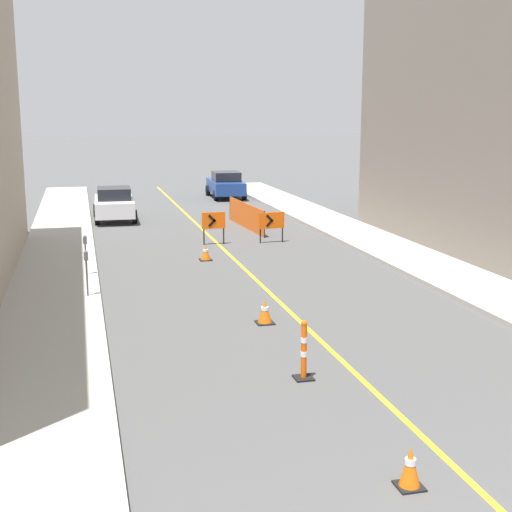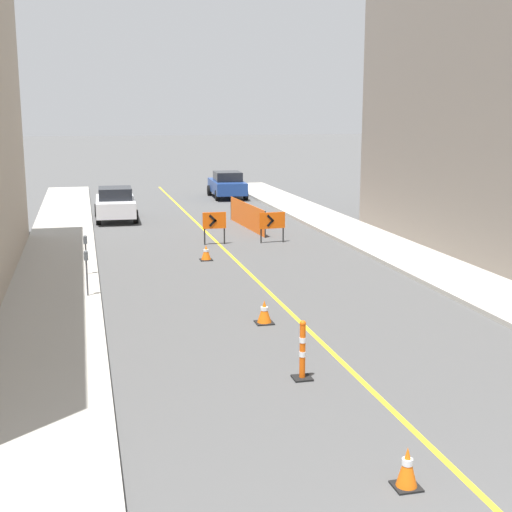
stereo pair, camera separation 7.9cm
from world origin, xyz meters
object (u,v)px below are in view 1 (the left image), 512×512
(traffic_cone_second, at_px, (265,312))
(traffic_cone_nearest, at_px, (410,467))
(parking_meter_near_curb, at_px, (85,247))
(parking_meter_far_curb, at_px, (86,264))
(traffic_cone_third, at_px, (206,253))
(arrow_barricade_primary, at_px, (214,222))
(parked_car_curb_mid, at_px, (226,185))
(delineator_post_front, at_px, (304,354))
(arrow_barricade_secondary, at_px, (271,222))
(parked_car_curb_near, at_px, (114,204))

(traffic_cone_second, bearing_deg, traffic_cone_nearest, -90.07)
(parking_meter_near_curb, relative_size, parking_meter_far_curb, 0.98)
(traffic_cone_third, distance_m, arrow_barricade_primary, 3.08)
(parked_car_curb_mid, height_order, parking_meter_far_curb, parked_car_curb_mid)
(delineator_post_front, bearing_deg, traffic_cone_third, 89.56)
(parked_car_curb_mid, bearing_deg, arrow_barricade_secondary, -92.05)
(traffic_cone_third, height_order, parking_meter_near_curb, parking_meter_near_curb)
(arrow_barricade_secondary, height_order, parking_meter_near_curb, parking_meter_near_curb)
(parked_car_curb_mid, bearing_deg, traffic_cone_second, -96.81)
(traffic_cone_second, relative_size, parking_meter_near_curb, 0.47)
(traffic_cone_third, xyz_separation_m, parked_car_curb_mid, (4.36, 17.86, 0.53))
(delineator_post_front, bearing_deg, parked_car_curb_mid, 81.43)
(traffic_cone_nearest, height_order, traffic_cone_second, traffic_cone_nearest)
(parked_car_curb_near, bearing_deg, arrow_barricade_primary, -63.31)
(arrow_barricade_secondary, xyz_separation_m, parking_meter_near_curb, (-7.25, -4.65, 0.18))
(parked_car_curb_near, bearing_deg, traffic_cone_second, -79.76)
(parked_car_curb_near, height_order, parking_meter_near_curb, parked_car_curb_near)
(traffic_cone_nearest, bearing_deg, arrow_barricade_secondary, 80.77)
(traffic_cone_nearest, xyz_separation_m, delineator_post_front, (-0.19, 4.28, 0.22))
(traffic_cone_second, relative_size, arrow_barricade_secondary, 0.48)
(arrow_barricade_primary, bearing_deg, parked_car_curb_near, 115.04)
(traffic_cone_third, relative_size, parked_car_curb_mid, 0.12)
(traffic_cone_third, bearing_deg, traffic_cone_second, -89.18)
(arrow_barricade_secondary, bearing_deg, traffic_cone_third, -143.92)
(traffic_cone_nearest, height_order, parked_car_curb_mid, parked_car_curb_mid)
(arrow_barricade_secondary, relative_size, parked_car_curb_near, 0.28)
(parking_meter_far_curb, bearing_deg, parked_car_curb_near, 84.33)
(parked_car_curb_mid, bearing_deg, parking_meter_far_curb, -108.11)
(parking_meter_near_curb, xyz_separation_m, parking_meter_far_curb, (-0.00, -2.68, 0.02))
(traffic_cone_third, bearing_deg, traffic_cone_nearest, -89.64)
(arrow_barricade_secondary, bearing_deg, parked_car_curb_near, 122.24)
(traffic_cone_third, xyz_separation_m, parking_meter_far_curb, (-4.11, -4.59, 0.78))
(delineator_post_front, xyz_separation_m, parking_meter_far_curb, (-4.02, 7.06, 0.53))
(arrow_barricade_secondary, distance_m, parking_meter_far_curb, 10.31)
(parked_car_curb_near, relative_size, parked_car_curb_mid, 0.99)
(traffic_cone_second, xyz_separation_m, parked_car_curb_near, (-2.75, 18.19, 0.51))
(traffic_cone_nearest, distance_m, parked_car_curb_near, 26.41)
(traffic_cone_nearest, height_order, parking_meter_near_curb, parking_meter_near_curb)
(arrow_barricade_primary, distance_m, parking_meter_near_curb, 6.90)
(parking_meter_near_curb, bearing_deg, parked_car_curb_near, 83.10)
(arrow_barricade_primary, bearing_deg, traffic_cone_nearest, -92.21)
(parked_car_curb_near, bearing_deg, traffic_cone_third, -74.04)
(delineator_post_front, bearing_deg, traffic_cone_nearest, -87.46)
(arrow_barricade_primary, bearing_deg, arrow_barricade_secondary, -4.06)
(arrow_barricade_primary, xyz_separation_m, parked_car_curb_near, (-3.47, 7.42, -0.10))
(traffic_cone_second, xyz_separation_m, arrow_barricade_secondary, (3.03, 10.60, 0.56))
(traffic_cone_second, bearing_deg, arrow_barricade_primary, 86.16)
(traffic_cone_nearest, relative_size, traffic_cone_second, 1.03)
(traffic_cone_third, distance_m, arrow_barricade_secondary, 4.20)
(traffic_cone_nearest, bearing_deg, traffic_cone_second, 89.93)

